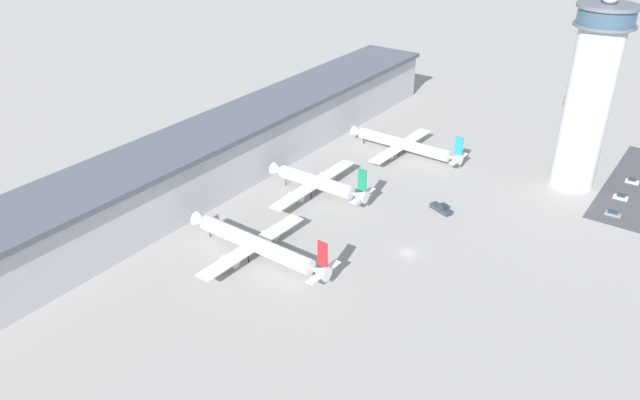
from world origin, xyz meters
TOP-DOWN VIEW (x-y plane):
  - ground_plane at (0.00, 0.00)m, footprint 1000.00×1000.00m
  - terminal_building at (0.00, 70.00)m, footprint 230.76×25.00m
  - control_tower at (66.38, -23.73)m, footprint 17.28×17.28m
  - airplane_gate_alpha at (-24.82, 31.40)m, footprint 37.07×45.50m
  - airplane_gate_bravo at (12.66, 38.80)m, footprint 39.50×34.94m
  - airplane_gate_charlie at (55.35, 31.50)m, footprint 35.93×43.74m
  - service_truck_catering at (25.91, 2.60)m, footprint 5.02×7.75m
  - service_truck_fuel at (63.77, 30.87)m, footprint 7.58×4.97m
  - car_red_hatchback at (65.07, -39.28)m, footprint 1.91×4.29m
  - car_grey_coupe at (78.80, -39.77)m, footprint 1.83×4.10m
  - car_navy_sedan at (52.82, -39.76)m, footprint 1.87×4.65m

SIDE VIEW (x-z plane):
  - ground_plane at x=0.00m, z-range 0.00..0.00m
  - car_navy_sedan at x=52.82m, z-range -0.17..1.33m
  - car_grey_coupe at x=78.80m, z-range -0.17..1.33m
  - car_red_hatchback at x=65.07m, z-range -0.18..1.41m
  - service_truck_catering at x=25.91m, z-range -0.40..2.19m
  - service_truck_fuel at x=63.77m, z-range -0.47..2.60m
  - airplane_gate_charlie at x=55.35m, z-range -2.14..9.95m
  - airplane_gate_alpha at x=-24.82m, z-range -2.44..10.64m
  - airplane_gate_bravo at x=12.66m, z-range -2.27..11.23m
  - terminal_building at x=0.00m, z-range 0.10..19.11m
  - control_tower at x=66.38m, z-range -0.87..60.73m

